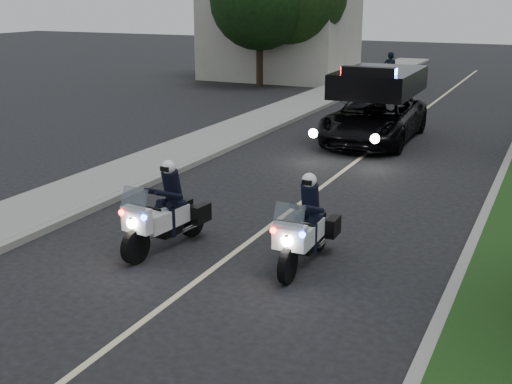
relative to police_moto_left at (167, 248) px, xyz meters
The scene contains 13 objects.
ground 1.31m from the police_moto_left, ahead, with size 120.00×120.00×0.00m, color black.
curb_right 11.31m from the police_moto_left, 61.45° to the left, with size 0.20×60.00×0.15m, color gray.
curb_left 10.32m from the police_moto_left, 105.72° to the left, with size 0.20×60.00×0.15m, color gray.
sidewalk_left 10.67m from the police_moto_left, 111.42° to the left, with size 2.00×60.00×0.16m, color gray.
building_far 27.57m from the police_moto_left, 108.54° to the left, with size 8.00×6.00×7.00m, color #A8A396.
lane_marking 10.02m from the police_moto_left, 82.52° to the left, with size 0.12×50.00×0.01m, color #BFB78C.
police_moto_left is the anchor object (origin of this frame).
police_moto_right 2.76m from the police_moto_left, ahead, with size 0.71×2.02×1.72m, color silver, non-canonical shape.
police_suv 11.35m from the police_moto_left, 84.93° to the left, with size 2.63×5.68×2.76m, color black.
bicycle 22.36m from the police_moto_left, 93.25° to the left, with size 0.62×1.77×0.93m, color black.
cyclist 22.36m from the police_moto_left, 93.25° to the left, with size 0.67×0.45×1.86m, color black.
tree_left_near 24.85m from the police_moto_left, 106.31° to the left, with size 5.63×5.63×9.39m, color #1C3C14, non-canonical shape.
tree_left_far 23.62m from the police_moto_left, 110.44° to the left, with size 5.25×5.25×8.75m, color black, non-canonical shape.
Camera 1 is at (5.38, -10.08, 4.77)m, focal length 46.30 mm.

